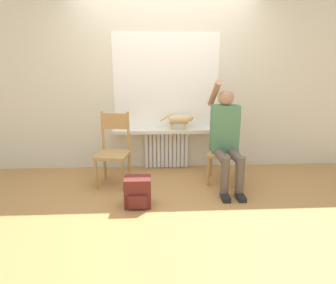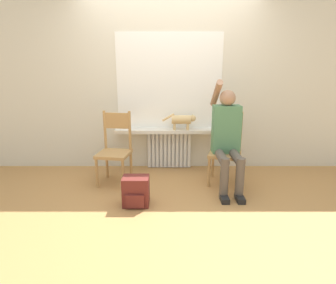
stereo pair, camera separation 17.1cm
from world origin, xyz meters
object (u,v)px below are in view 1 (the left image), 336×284
Objects in this scene: chair_right at (224,148)px; cat at (180,120)px; person at (226,135)px; chair_left at (113,149)px; backpack at (138,192)px.

cat is at bearing 157.39° from chair_right.
person is 0.80m from cat.
chair_left is 0.69× the size of person.
cat is 1.38m from backpack.
chair_left is at bearing 174.78° from person.
chair_right is 0.69× the size of person.
cat is (-0.53, 0.58, 0.10)m from person.
backpack is (0.34, -0.66, -0.30)m from chair_left.
chair_right is 2.86× the size of backpack.
person reaches higher than backpack.
person is (-0.01, -0.13, 0.20)m from chair_right.
backpack is at bearing -53.45° from chair_left.
person is at bearing -47.60° from cat.
person reaches higher than cat.
chair_right is 1.93× the size of cat.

